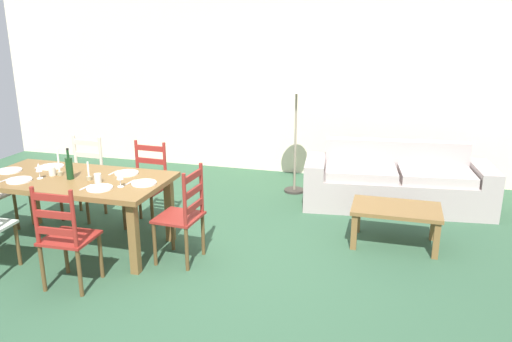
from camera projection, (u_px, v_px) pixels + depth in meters
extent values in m
cube|color=#30533A|center=(207.00, 264.00, 4.89)|extent=(9.60, 9.60, 0.02)
cube|color=beige|center=(284.00, 84.00, 7.54)|extent=(9.60, 0.16, 2.70)
cube|color=brown|center=(74.00, 180.00, 5.06)|extent=(1.90, 0.96, 0.05)
cube|color=brown|center=(134.00, 238.00, 4.59)|extent=(0.08, 0.08, 0.70)
cube|color=brown|center=(34.00, 195.00, 5.74)|extent=(0.08, 0.08, 0.70)
cube|color=brown|center=(170.00, 210.00, 5.29)|extent=(0.08, 0.08, 0.70)
cylinder|color=brown|center=(18.00, 244.00, 4.79)|extent=(0.04, 0.04, 0.43)
cube|color=maroon|center=(70.00, 238.00, 4.37)|extent=(0.43, 0.41, 0.03)
cylinder|color=brown|center=(66.00, 251.00, 4.63)|extent=(0.04, 0.04, 0.43)
cylinder|color=brown|center=(101.00, 256.00, 4.55)|extent=(0.04, 0.04, 0.43)
cylinder|color=brown|center=(42.00, 268.00, 4.32)|extent=(0.04, 0.04, 0.43)
cylinder|color=brown|center=(80.00, 273.00, 4.23)|extent=(0.04, 0.04, 0.43)
cylinder|color=maroon|center=(35.00, 215.00, 4.17)|extent=(0.04, 0.04, 0.50)
cylinder|color=maroon|center=(74.00, 219.00, 4.09)|extent=(0.04, 0.04, 0.50)
cube|color=maroon|center=(56.00, 232.00, 4.17)|extent=(0.38, 0.04, 0.06)
cube|color=maroon|center=(54.00, 215.00, 4.13)|extent=(0.38, 0.04, 0.06)
cube|color=maroon|center=(52.00, 198.00, 4.09)|extent=(0.38, 0.04, 0.06)
cube|color=beige|center=(81.00, 182.00, 5.91)|extent=(0.44, 0.42, 0.03)
cylinder|color=brown|center=(87.00, 206.00, 5.76)|extent=(0.04, 0.04, 0.43)
cylinder|color=brown|center=(61.00, 203.00, 5.87)|extent=(0.04, 0.04, 0.43)
cylinder|color=brown|center=(105.00, 197.00, 6.07)|extent=(0.04, 0.04, 0.43)
cylinder|color=brown|center=(79.00, 194.00, 6.18)|extent=(0.04, 0.04, 0.43)
cylinder|color=beige|center=(101.00, 158.00, 5.93)|extent=(0.04, 0.04, 0.50)
cylinder|color=beige|center=(75.00, 155.00, 6.04)|extent=(0.04, 0.04, 0.50)
cube|color=beige|center=(89.00, 167.00, 6.02)|extent=(0.38, 0.04, 0.06)
cube|color=beige|center=(88.00, 155.00, 5.98)|extent=(0.38, 0.04, 0.06)
cube|color=beige|center=(87.00, 143.00, 5.94)|extent=(0.38, 0.04, 0.06)
cube|color=maroon|center=(145.00, 189.00, 5.65)|extent=(0.44, 0.42, 0.03)
cylinder|color=brown|center=(152.00, 215.00, 5.50)|extent=(0.04, 0.04, 0.43)
cylinder|color=brown|center=(124.00, 211.00, 5.61)|extent=(0.04, 0.04, 0.43)
cylinder|color=brown|center=(167.00, 205.00, 5.81)|extent=(0.04, 0.04, 0.43)
cylinder|color=brown|center=(140.00, 201.00, 5.92)|extent=(0.04, 0.04, 0.43)
cylinder|color=maroon|center=(165.00, 164.00, 5.67)|extent=(0.04, 0.04, 0.50)
cylinder|color=maroon|center=(137.00, 161.00, 5.78)|extent=(0.04, 0.04, 0.50)
cube|color=maroon|center=(152.00, 174.00, 5.76)|extent=(0.38, 0.04, 0.06)
cube|color=maroon|center=(151.00, 161.00, 5.72)|extent=(0.38, 0.04, 0.06)
cube|color=maroon|center=(150.00, 148.00, 5.68)|extent=(0.38, 0.04, 0.06)
cylinder|color=brown|center=(16.00, 211.00, 5.61)|extent=(0.04, 0.04, 0.43)
cube|color=maroon|center=(178.00, 217.00, 4.83)|extent=(0.42, 0.44, 0.03)
cylinder|color=brown|center=(155.00, 244.00, 4.78)|extent=(0.04, 0.04, 0.43)
cylinder|color=brown|center=(173.00, 230.00, 5.11)|extent=(0.04, 0.04, 0.43)
cylinder|color=brown|center=(187.00, 249.00, 4.68)|extent=(0.04, 0.04, 0.43)
cylinder|color=brown|center=(203.00, 234.00, 5.00)|extent=(0.04, 0.04, 0.43)
cylinder|color=maroon|center=(185.00, 200.00, 4.53)|extent=(0.04, 0.04, 0.50)
cylinder|color=maroon|center=(201.00, 188.00, 4.86)|extent=(0.04, 0.04, 0.50)
cube|color=maroon|center=(194.00, 207.00, 4.73)|extent=(0.05, 0.38, 0.06)
cube|color=maroon|center=(193.00, 192.00, 4.69)|extent=(0.05, 0.38, 0.06)
cube|color=maroon|center=(193.00, 176.00, 4.65)|extent=(0.05, 0.38, 0.06)
cylinder|color=white|center=(19.00, 180.00, 4.93)|extent=(0.24, 0.24, 0.02)
cube|color=silver|center=(7.00, 180.00, 4.97)|extent=(0.03, 0.17, 0.01)
cylinder|color=white|center=(100.00, 188.00, 4.70)|extent=(0.24, 0.24, 0.02)
cube|color=silver|center=(86.00, 187.00, 4.74)|extent=(0.03, 0.17, 0.01)
cylinder|color=white|center=(52.00, 167.00, 5.39)|extent=(0.24, 0.24, 0.02)
cube|color=silver|center=(40.00, 166.00, 5.43)|extent=(0.02, 0.17, 0.01)
cylinder|color=white|center=(127.00, 173.00, 5.16)|extent=(0.24, 0.24, 0.02)
cube|color=silver|center=(114.00, 173.00, 5.20)|extent=(0.03, 0.17, 0.01)
cylinder|color=white|center=(10.00, 171.00, 5.25)|extent=(0.24, 0.24, 0.02)
cylinder|color=white|center=(144.00, 183.00, 4.84)|extent=(0.24, 0.24, 0.02)
cube|color=silver|center=(130.00, 182.00, 4.89)|extent=(0.03, 0.17, 0.01)
cylinder|color=#143819|center=(69.00, 168.00, 4.97)|extent=(0.07, 0.07, 0.22)
cylinder|color=#143819|center=(68.00, 154.00, 4.93)|extent=(0.02, 0.02, 0.08)
cylinder|color=black|center=(67.00, 149.00, 4.92)|extent=(0.03, 0.03, 0.02)
cylinder|color=white|center=(40.00, 178.00, 5.01)|extent=(0.06, 0.06, 0.01)
cylinder|color=white|center=(40.00, 175.00, 5.00)|extent=(0.01, 0.01, 0.07)
cone|color=white|center=(39.00, 167.00, 4.98)|extent=(0.06, 0.06, 0.08)
cylinder|color=white|center=(121.00, 187.00, 4.76)|extent=(0.06, 0.06, 0.01)
cylinder|color=white|center=(120.00, 183.00, 4.75)|extent=(0.01, 0.01, 0.07)
cone|color=white|center=(120.00, 175.00, 4.73)|extent=(0.06, 0.06, 0.08)
cylinder|color=beige|center=(98.00, 178.00, 4.88)|extent=(0.07, 0.07, 0.09)
cylinder|color=beige|center=(52.00, 171.00, 5.10)|extent=(0.07, 0.07, 0.09)
cylinder|color=#998C66|center=(60.00, 174.00, 5.11)|extent=(0.05, 0.05, 0.04)
cylinder|color=white|center=(58.00, 160.00, 5.07)|extent=(0.02, 0.02, 0.25)
cylinder|color=#998C66|center=(89.00, 178.00, 4.95)|extent=(0.05, 0.05, 0.04)
cylinder|color=white|center=(88.00, 169.00, 4.93)|extent=(0.02, 0.02, 0.15)
cube|color=#A89995|center=(396.00, 192.00, 6.30)|extent=(1.88, 1.00, 0.40)
cube|color=#A89995|center=(395.00, 170.00, 6.53)|extent=(1.81, 0.40, 0.80)
cube|color=#A89995|center=(482.00, 189.00, 6.12)|extent=(0.33, 0.82, 0.58)
cube|color=#A89995|center=(315.00, 181.00, 6.43)|extent=(0.33, 0.82, 0.58)
cube|color=#BCACA7|center=(436.00, 175.00, 6.11)|extent=(0.93, 0.73, 0.12)
cube|color=#BCACA7|center=(361.00, 172.00, 6.25)|extent=(0.93, 0.73, 0.12)
cube|color=brown|center=(396.00, 209.00, 5.18)|extent=(0.90, 0.56, 0.04)
cube|color=brown|center=(354.00, 232.00, 5.13)|extent=(0.06, 0.06, 0.38)
cube|color=brown|center=(436.00, 241.00, 4.93)|extent=(0.06, 0.06, 0.38)
cube|color=brown|center=(358.00, 216.00, 5.56)|extent=(0.06, 0.06, 0.38)
cube|color=brown|center=(434.00, 223.00, 5.35)|extent=(0.06, 0.06, 0.38)
cylinder|color=#332D28|center=(294.00, 190.00, 6.93)|extent=(0.28, 0.28, 0.03)
cylinder|color=gray|center=(295.00, 142.00, 6.74)|extent=(0.03, 0.03, 1.35)
cone|color=silver|center=(297.00, 82.00, 6.51)|extent=(0.40, 0.40, 0.26)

